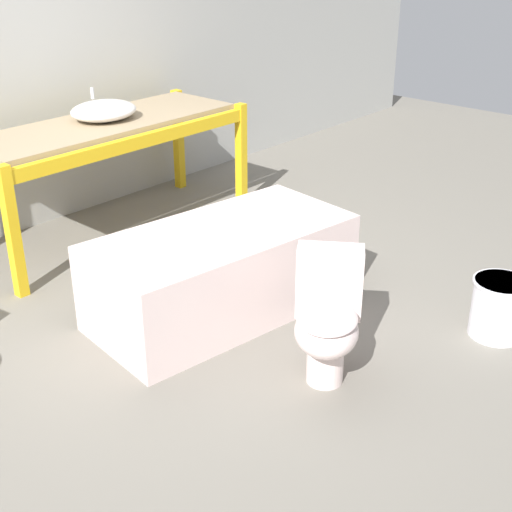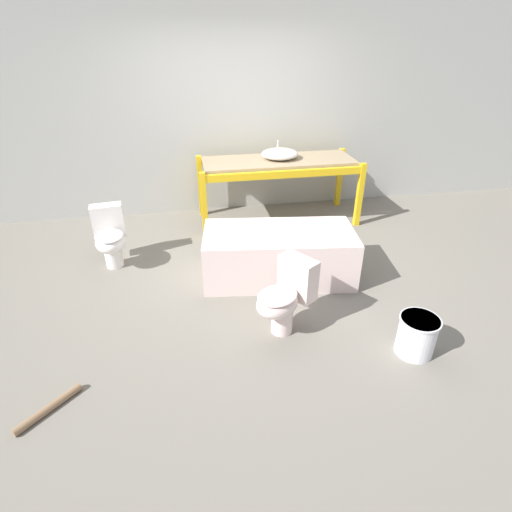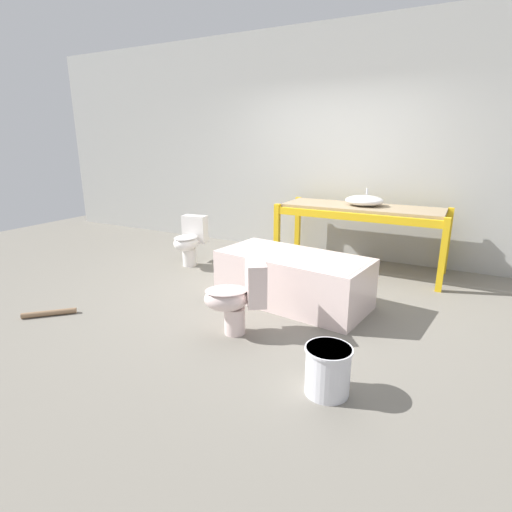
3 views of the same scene
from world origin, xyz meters
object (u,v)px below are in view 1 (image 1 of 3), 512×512
Objects in this scene: sink_basin at (104,110)px; toilet_near at (327,317)px; bathtub_main at (222,265)px; bucket_white at (499,307)px.

sink_basin is 0.73× the size of toilet_near.
toilet_near reaches higher than bathtub_main.
bucket_white is (0.49, -2.84, -0.74)m from sink_basin.
bathtub_main is 0.89m from toilet_near.
toilet_near is at bearing -92.29° from bathtub_main.
toilet_near is 1.95× the size of bucket_white.
bathtub_main reaches higher than bucket_white.
bucket_white is (0.99, -0.48, -0.18)m from toilet_near.
bathtub_main is 1.59m from bucket_white.
bucket_white is at bearing -50.76° from bathtub_main.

